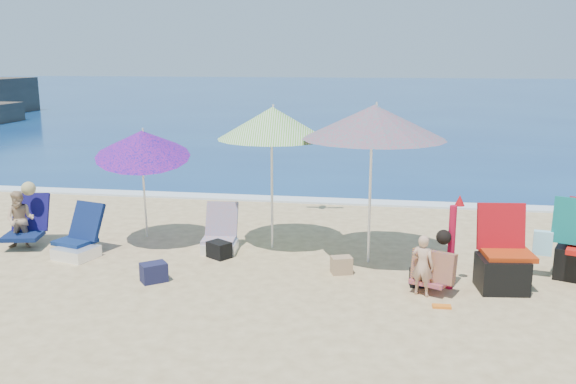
% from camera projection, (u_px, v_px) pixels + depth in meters
% --- Properties ---
extents(ground, '(120.00, 120.00, 0.00)m').
position_uv_depth(ground, '(298.00, 288.00, 8.34)').
color(ground, '#D8BC84').
rests_on(ground, ground).
extents(sea, '(120.00, 80.00, 0.12)m').
position_uv_depth(sea, '(377.00, 94.00, 51.71)').
color(sea, navy).
rests_on(sea, ground).
extents(foam, '(120.00, 0.50, 0.04)m').
position_uv_depth(foam, '(333.00, 201.00, 13.25)').
color(foam, white).
rests_on(foam, ground).
extents(umbrella_turquoise, '(2.53, 2.53, 2.42)m').
position_uv_depth(umbrella_turquoise, '(374.00, 122.00, 8.95)').
color(umbrella_turquoise, white).
rests_on(umbrella_turquoise, ground).
extents(umbrella_striped, '(1.94, 1.94, 2.33)m').
position_uv_depth(umbrella_striped, '(272.00, 123.00, 9.68)').
color(umbrella_striped, silver).
rests_on(umbrella_striped, ground).
extents(umbrella_blue, '(1.95, 1.99, 2.07)m').
position_uv_depth(umbrella_blue, '(142.00, 144.00, 9.86)').
color(umbrella_blue, white).
rests_on(umbrella_blue, ground).
extents(furled_umbrella, '(0.24, 0.27, 1.27)m').
position_uv_depth(furled_umbrella, '(453.00, 238.00, 8.20)').
color(furled_umbrella, '#AD0C28').
rests_on(furled_umbrella, ground).
extents(chair_navy, '(0.80, 0.93, 0.79)m').
position_uv_depth(chair_navy, '(79.00, 242.00, 9.66)').
color(chair_navy, '#0E224F').
rests_on(chair_navy, ground).
extents(chair_rainbow, '(0.59, 0.72, 0.74)m').
position_uv_depth(chair_rainbow, '(220.00, 238.00, 9.93)').
color(chair_rainbow, '#EF8254').
rests_on(chair_rainbow, ground).
extents(camp_chair_left, '(0.76, 0.75, 1.12)m').
position_uv_depth(camp_chair_left, '(502.00, 265.00, 8.24)').
color(camp_chair_left, '#AA2F0C').
rests_on(camp_chair_left, ground).
extents(person_center, '(0.62, 0.55, 0.83)m').
position_uv_depth(person_center, '(429.00, 265.00, 8.05)').
color(person_center, tan).
rests_on(person_center, ground).
extents(person_left, '(0.70, 0.90, 1.06)m').
position_uv_depth(person_left, '(22.00, 219.00, 10.03)').
color(person_left, tan).
rests_on(person_left, ground).
extents(bag_navy_a, '(0.42, 0.41, 0.27)m').
position_uv_depth(bag_navy_a, '(154.00, 272.00, 8.55)').
color(bag_navy_a, '#1A1B3A').
rests_on(bag_navy_a, ground).
extents(bag_black_a, '(0.43, 0.40, 0.25)m').
position_uv_depth(bag_black_a, '(219.00, 250.00, 9.57)').
color(bag_black_a, black).
rests_on(bag_black_a, ground).
extents(bag_tan, '(0.34, 0.29, 0.25)m').
position_uv_depth(bag_tan, '(341.00, 265.00, 8.87)').
color(bag_tan, '#A3805D').
rests_on(bag_tan, ground).
extents(bag_black_b, '(0.31, 0.23, 0.23)m').
position_uv_depth(bag_black_b, '(421.00, 278.00, 8.39)').
color(bag_black_b, black).
rests_on(bag_black_b, ground).
extents(orange_item, '(0.23, 0.11, 0.03)m').
position_uv_depth(orange_item, '(442.00, 306.00, 7.68)').
color(orange_item, orange).
rests_on(orange_item, ground).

